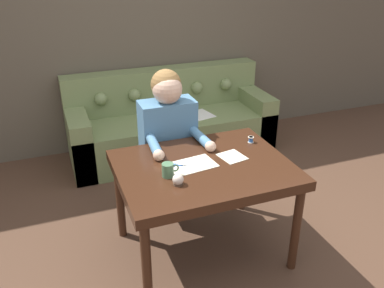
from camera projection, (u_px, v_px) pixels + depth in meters
The scene contains 11 objects.
ground_plane at pixel (217, 249), 3.04m from camera, with size 16.00×16.00×0.00m, color #4C3323.
wall_back at pixel (139, 26), 4.22m from camera, with size 8.00×0.06×2.60m.
dining_table at pixel (204, 175), 2.75m from camera, with size 1.16×0.90×0.72m.
couch at pixel (170, 124), 4.38m from camera, with size 2.13×0.78×0.88m.
person at pixel (168, 142), 3.21m from camera, with size 0.46×0.59×1.23m.
pattern_paper_main at pixel (191, 165), 2.71m from camera, with size 0.36×0.24×0.00m.
pattern_paper_offcut at pixel (232, 157), 2.82m from camera, with size 0.19×0.20×0.00m.
scissors at pixel (179, 166), 2.70m from camera, with size 0.21×0.15×0.01m.
mug at pixel (168, 170), 2.56m from camera, with size 0.11×0.08×0.09m.
thread_spool at pixel (251, 140), 3.02m from camera, with size 0.04×0.04×0.05m.
pin_cushion at pixel (178, 180), 2.48m from camera, with size 0.07×0.07×0.07m.
Camera 1 is at (-1.02, -2.17, 2.03)m, focal length 38.00 mm.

